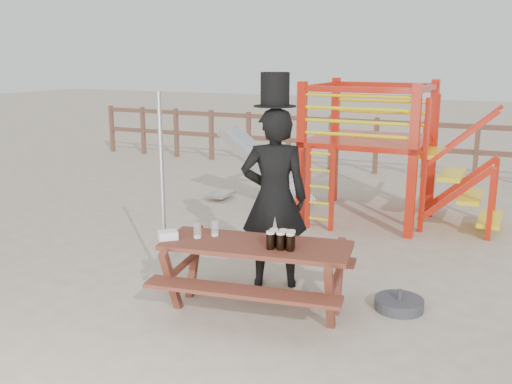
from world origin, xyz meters
The scene contains 10 objects.
ground centered at (0.00, 0.00, 0.00)m, with size 60.00×60.00×0.00m, color #C4B198.
back_fence centered at (0.00, 7.00, 0.74)m, with size 15.09×0.09×1.20m.
playground_fort centered at (0.12, 3.58, 1.07)m, with size 4.71×1.84×2.10m.
picnic_table centered at (0.09, -0.21, 0.44)m, with size 1.98×1.52×0.70m.
man_with_hat centered at (-0.03, 0.49, 1.03)m, with size 0.83×0.71×2.29m.
metal_pole centered at (-1.02, -0.13, 1.05)m, with size 0.05×0.05×2.11m, color #B2B2B7.
parasol_base centered at (1.36, 0.42, 0.06)m, with size 0.48×0.48×0.20m.
paper_bag centered at (-0.75, -0.45, 0.74)m, with size 0.18×0.14×0.08m, color white.
stout_pints centered at (0.37, -0.24, 0.78)m, with size 0.26×0.19×0.17m.
empty_glasses centered at (-0.45, -0.24, 0.77)m, with size 0.20×0.21×0.15m.
Camera 1 is at (2.30, -4.91, 2.44)m, focal length 40.00 mm.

